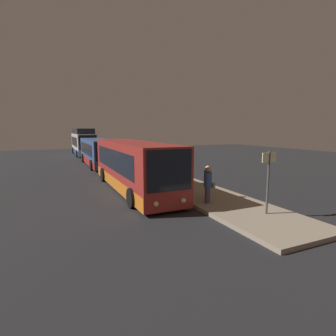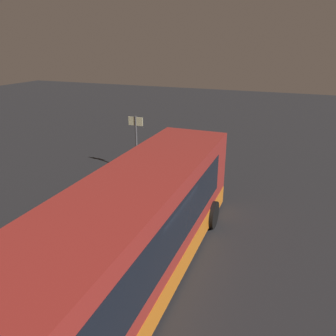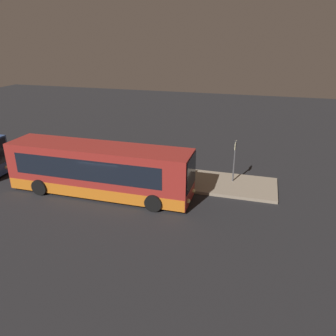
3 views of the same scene
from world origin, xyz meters
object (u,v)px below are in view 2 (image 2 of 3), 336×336
at_px(passenger_waiting, 121,176).
at_px(trash_bin, 17,300).
at_px(passenger_boarding, 140,171).
at_px(bus_lead, 129,240).
at_px(suitcase, 63,247).
at_px(sign_post, 136,136).
at_px(passenger_with_bags, 51,224).

height_order(passenger_waiting, trash_bin, passenger_waiting).
xyz_separation_m(passenger_boarding, passenger_waiting, (-0.78, 0.47, -0.02)).
relative_size(bus_lead, suitcase, 12.00).
relative_size(bus_lead, sign_post, 4.19).
distance_m(passenger_with_bags, suitcase, 0.82).
relative_size(passenger_with_bags, trash_bin, 2.58).
relative_size(passenger_waiting, trash_bin, 2.72).
bearing_deg(passenger_waiting, passenger_with_bags, 79.49).
relative_size(passenger_boarding, trash_bin, 2.80).
height_order(bus_lead, suitcase, bus_lead).
xyz_separation_m(passenger_boarding, passenger_with_bags, (-4.78, 0.67, -0.09)).
bearing_deg(bus_lead, sign_post, 25.62).
distance_m(bus_lead, suitcase, 2.62).
height_order(passenger_waiting, sign_post, sign_post).
distance_m(passenger_boarding, passenger_with_bags, 4.83).
bearing_deg(suitcase, passenger_boarding, -1.11).
bearing_deg(suitcase, bus_lead, -95.21).
xyz_separation_m(passenger_waiting, trash_bin, (-6.42, -0.73, -0.64)).
xyz_separation_m(bus_lead, trash_bin, (-1.94, 2.06, -1.02)).
distance_m(suitcase, trash_bin, 2.19).
height_order(bus_lead, passenger_waiting, bus_lead).
bearing_deg(passenger_boarding, passenger_waiting, 145.59).
bearing_deg(passenger_waiting, bus_lead, 114.30).
bearing_deg(trash_bin, suitcase, 9.39).
xyz_separation_m(passenger_waiting, suitcase, (-4.26, -0.37, -0.60)).
height_order(suitcase, trash_bin, suitcase).
height_order(passenger_with_bags, sign_post, sign_post).
relative_size(passenger_with_bags, sign_post, 0.61).
xyz_separation_m(bus_lead, sign_post, (7.77, 3.73, 0.39)).
relative_size(passenger_boarding, passenger_with_bags, 1.09).
height_order(passenger_waiting, passenger_with_bags, passenger_waiting).
bearing_deg(sign_post, passenger_boarding, -150.78).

